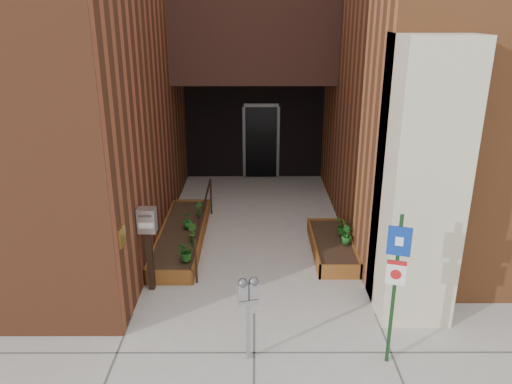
{
  "coord_description": "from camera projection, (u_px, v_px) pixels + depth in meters",
  "views": [
    {
      "loc": [
        0.01,
        -7.02,
        4.69
      ],
      "look_at": [
        0.04,
        1.8,
        1.48
      ],
      "focal_mm": 35.0,
      "sensor_mm": 36.0,
      "label": 1
    }
  ],
  "objects": [
    {
      "name": "shrub_left_c",
      "position": [
        187.0,
        220.0,
        10.66
      ],
      "size": [
        0.26,
        0.26,
        0.36
      ],
      "primitive_type": "imported",
      "rotation": [
        0.0,
        0.0,
        3.56
      ],
      "color": "#1A5E20",
      "rests_on": "planter_left"
    },
    {
      "name": "shrub_right_a",
      "position": [
        347.0,
        235.0,
        9.94
      ],
      "size": [
        0.3,
        0.3,
        0.38
      ],
      "primitive_type": "imported",
      "rotation": [
        0.0,
        0.0,
        0.79
      ],
      "color": "#19591B",
      "rests_on": "planter_right"
    },
    {
      "name": "shrub_left_b",
      "position": [
        192.0,
        232.0,
        10.07
      ],
      "size": [
        0.27,
        0.27,
        0.35
      ],
      "primitive_type": "imported",
      "rotation": [
        0.0,
        0.0,
        2.31
      ],
      "color": "#245117",
      "rests_on": "planter_left"
    },
    {
      "name": "shrub_right_c",
      "position": [
        343.0,
        226.0,
        10.35
      ],
      "size": [
        0.35,
        0.35,
        0.37
      ],
      "primitive_type": "imported",
      "rotation": [
        0.0,
        0.0,
        4.76
      ],
      "color": "#1F621C",
      "rests_on": "planter_right"
    },
    {
      "name": "shrub_right_b",
      "position": [
        346.0,
        233.0,
        10.07
      ],
      "size": [
        0.23,
        0.23,
        0.32
      ],
      "primitive_type": "imported",
      "rotation": [
        0.0,
        0.0,
        2.38
      ],
      "color": "#1F601B",
      "rests_on": "planter_right"
    },
    {
      "name": "planter_right",
      "position": [
        332.0,
        247.0,
        10.23
      ],
      "size": [
        0.8,
        2.2,
        0.3
      ],
      "color": "brown",
      "rests_on": "ground"
    },
    {
      "name": "shrub_left_d",
      "position": [
        199.0,
        209.0,
        11.24
      ],
      "size": [
        0.27,
        0.27,
        0.36
      ],
      "primitive_type": "imported",
      "rotation": [
        0.0,
        0.0,
        5.5
      ],
      "color": "#1B5819",
      "rests_on": "planter_left"
    },
    {
      "name": "parking_meter",
      "position": [
        248.0,
        297.0,
        6.81
      ],
      "size": [
        0.3,
        0.17,
        1.31
      ],
      "color": "gray",
      "rests_on": "ground"
    },
    {
      "name": "shrub_left_a",
      "position": [
        186.0,
        250.0,
        9.27
      ],
      "size": [
        0.5,
        0.5,
        0.39
      ],
      "primitive_type": "imported",
      "rotation": [
        0.0,
        0.0,
        0.78
      ],
      "color": "#1B5217",
      "rests_on": "planter_left"
    },
    {
      "name": "handrail",
      "position": [
        204.0,
        211.0,
        10.44
      ],
      "size": [
        0.04,
        3.34,
        0.9
      ],
      "color": "black",
      "rests_on": "ground"
    },
    {
      "name": "ground",
      "position": [
        254.0,
        314.0,
        8.2
      ],
      "size": [
        80.0,
        80.0,
        0.0
      ],
      "primitive_type": "plane",
      "color": "#9E9991",
      "rests_on": "ground"
    },
    {
      "name": "sign_post",
      "position": [
        396.0,
        275.0,
        6.62
      ],
      "size": [
        0.3,
        0.12,
        2.25
      ],
      "color": "#123215",
      "rests_on": "ground"
    },
    {
      "name": "planter_left",
      "position": [
        182.0,
        237.0,
        10.69
      ],
      "size": [
        0.9,
        3.6,
        0.3
      ],
      "color": "brown",
      "rests_on": "ground"
    },
    {
      "name": "payment_dropbox",
      "position": [
        148.0,
        232.0,
        8.57
      ],
      "size": [
        0.31,
        0.24,
        1.55
      ],
      "color": "black",
      "rests_on": "ground"
    }
  ]
}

